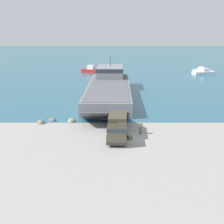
% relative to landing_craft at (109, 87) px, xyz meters
% --- Properties ---
extents(ground_plane, '(240.00, 240.00, 0.00)m').
position_rel_landing_craft_xyz_m(ground_plane, '(2.59, -25.42, -1.79)').
color(ground_plane, gray).
extents(water_surface, '(240.00, 180.00, 0.01)m').
position_rel_landing_craft_xyz_m(water_surface, '(2.59, 71.14, -1.78)').
color(water_surface, '#285B70').
rests_on(water_surface, ground_plane).
extents(landing_craft, '(9.01, 35.48, 7.34)m').
position_rel_landing_craft_xyz_m(landing_craft, '(0.00, 0.00, 0.00)').
color(landing_craft, gray).
rests_on(landing_craft, ground_plane).
extents(military_truck, '(2.79, 7.17, 2.84)m').
position_rel_landing_craft_xyz_m(military_truck, '(1.31, -25.36, -0.31)').
color(military_truck, '#4C4738').
rests_on(military_truck, ground_plane).
extents(soldier_on_ramp, '(0.45, 0.50, 1.70)m').
position_rel_landing_craft_xyz_m(soldier_on_ramp, '(4.40, -23.90, -0.80)').
color(soldier_on_ramp, '#566042').
rests_on(soldier_on_ramp, ground_plane).
extents(moored_boat_a, '(6.88, 4.24, 1.68)m').
position_rel_landing_craft_xyz_m(moored_boat_a, '(27.99, 29.43, -1.23)').
color(moored_boat_a, white).
rests_on(moored_boat_a, ground_plane).
extents(moored_boat_b, '(7.32, 5.20, 2.29)m').
position_rel_landing_craft_xyz_m(moored_boat_b, '(-5.40, 32.05, -1.03)').
color(moored_boat_b, '#B22323').
rests_on(moored_boat_b, ground_plane).
extents(moored_boat_c, '(5.90, 6.08, 1.64)m').
position_rel_landing_craft_xyz_m(moored_boat_c, '(28.77, 33.28, -1.24)').
color(moored_boat_c, '#B7BABF').
rests_on(moored_boat_c, ground_plane).
extents(cargo_crate, '(0.77, 0.83, 0.56)m').
position_rel_landing_craft_xyz_m(cargo_crate, '(2.86, -25.87, -1.51)').
color(cargo_crate, '#566042').
rests_on(cargo_crate, ground_plane).
extents(shoreline_rock_a, '(0.86, 0.86, 0.86)m').
position_rel_landing_craft_xyz_m(shoreline_rock_a, '(-8.34, -17.92, -1.79)').
color(shoreline_rock_a, '#66605B').
rests_on(shoreline_rock_a, ground_plane).
extents(shoreline_rock_b, '(1.24, 1.24, 1.24)m').
position_rel_landing_craft_xyz_m(shoreline_rock_b, '(-5.47, -18.50, -1.79)').
color(shoreline_rock_b, gray).
rests_on(shoreline_rock_b, ground_plane).
extents(shoreline_rock_c, '(0.71, 0.71, 0.71)m').
position_rel_landing_craft_xyz_m(shoreline_rock_c, '(-8.70, -17.80, -1.79)').
color(shoreline_rock_c, gray).
rests_on(shoreline_rock_c, ground_plane).
extents(shoreline_rock_d, '(1.19, 1.19, 1.19)m').
position_rel_landing_craft_xyz_m(shoreline_rock_d, '(-9.94, -19.17, -1.79)').
color(shoreline_rock_d, gray).
rests_on(shoreline_rock_d, ground_plane).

